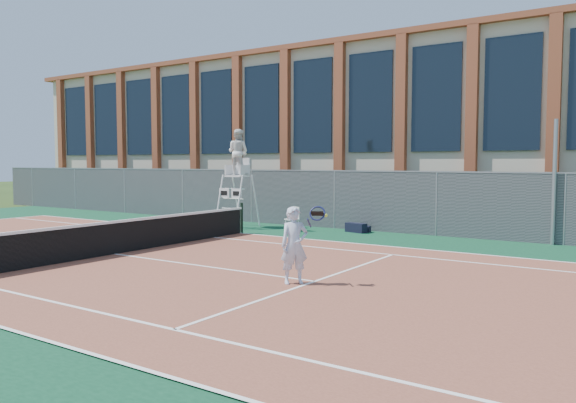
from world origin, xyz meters
The scene contains 13 objects.
ground centered at (0.00, 0.00, 0.00)m, with size 120.00×120.00×0.00m, color #233814.
apron centered at (0.00, 1.00, 0.01)m, with size 36.00×20.00×0.01m, color #0D3921.
tennis_court centered at (0.00, 0.00, 0.02)m, with size 23.77×10.97×0.02m, color brown.
tennis_net centered at (0.00, 0.00, 0.54)m, with size 0.10×11.30×1.10m.
fence centered at (0.00, 8.80, 1.10)m, with size 40.00×0.06×2.20m, color #595E60, non-canonical shape.
hedge centered at (0.00, 10.00, 1.10)m, with size 40.00×1.40×2.20m, color black.
building centered at (0.00, 17.95, 4.15)m, with size 45.00×10.60×8.22m.
steel_pole centered at (9.70, 8.70, 1.93)m, with size 0.12×0.12×3.86m, color #9EA0A5.
umpire_chair centered at (-1.31, 7.05, 2.83)m, with size 1.08×1.66×3.87m.
plastic_chair centered at (1.18, 7.20, 0.54)m, with size 0.55×0.55×0.90m.
sports_bag_near centered at (3.27, 8.12, 0.18)m, with size 0.80×0.32×0.34m, color black.
sports_bag_far centered at (3.42, 8.37, 0.12)m, with size 0.56×0.24×0.22m, color black.
tennis_player centered at (6.15, -0.40, 0.83)m, with size 0.95×0.77×1.62m.
Camera 1 is at (12.41, -10.05, 2.54)m, focal length 35.00 mm.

